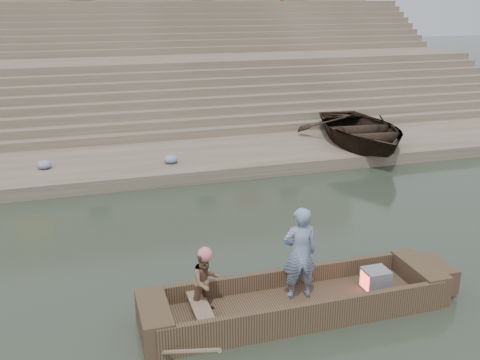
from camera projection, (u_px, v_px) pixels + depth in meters
name	position (u px, v px, depth m)	size (l,w,h in m)	color
ground	(236.00, 281.00, 10.84)	(120.00, 120.00, 0.00)	#283326
lower_landing	(168.00, 162.00, 18.02)	(32.00, 4.00, 0.40)	gray
mid_landing	(139.00, 90.00, 24.43)	(32.00, 3.00, 2.80)	gray
upper_landing	(123.00, 50.00, 30.39)	(32.00, 3.00, 5.20)	gray
ghat_steps	(135.00, 77.00, 25.84)	(32.00, 11.00, 5.20)	gray
main_rowboat	(296.00, 307.00, 9.73)	(5.00, 1.30, 0.22)	brown
rowboat_trim	(307.00, 296.00, 9.72)	(6.04, 2.63, 1.82)	brown
standing_man	(300.00, 253.00, 9.60)	(0.64, 0.42, 1.75)	navy
rowing_man	(206.00, 281.00, 9.25)	(0.56, 0.44, 1.15)	#27764A
television	(375.00, 279.00, 10.06)	(0.46, 0.42, 0.40)	slate
beached_rowboat	(361.00, 130.00, 19.18)	(3.72, 5.21, 1.08)	#2D2116
cloth_bundles	(24.00, 161.00, 16.89)	(7.66, 2.40, 0.26)	#3F5999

